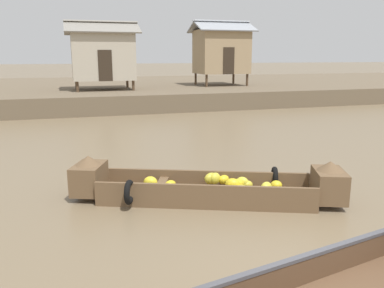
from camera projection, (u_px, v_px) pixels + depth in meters
ground_plane at (162, 144)px, 14.10m from camera, size 300.00×300.00×0.00m
riverbank_strip at (111, 90)px, 30.24m from camera, size 160.00×20.00×1.02m
banana_boat at (208, 186)px, 8.58m from camera, size 5.74×3.07×0.95m
stilt_house_left at (103, 55)px, 24.28m from camera, size 4.37×3.43×4.15m
stilt_house_mid_left at (221, 51)px, 27.89m from camera, size 4.11×3.33×4.48m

